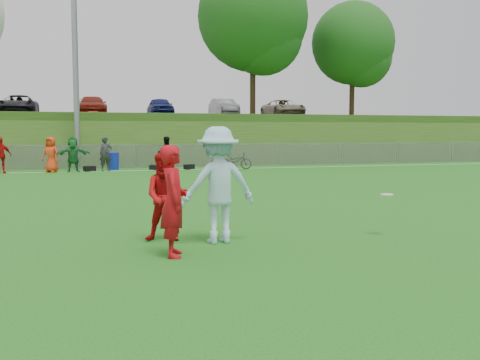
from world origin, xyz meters
name	(u,v)px	position (x,y,z in m)	size (l,w,h in m)	color
ground	(245,240)	(0.00, 0.00, 0.00)	(120.00, 120.00, 0.00)	#1C5F14
sideline_far	(140,170)	(0.00, 18.00, 0.01)	(60.00, 0.10, 0.01)	white
fence	(136,156)	(0.00, 20.00, 0.65)	(58.00, 0.06, 1.30)	gray
light_pole	(75,41)	(-3.00, 20.80, 6.71)	(1.20, 0.40, 12.15)	gray
berm	(121,138)	(0.00, 31.00, 1.50)	(120.00, 18.00, 3.00)	#274C15
parking_lot	(119,117)	(0.00, 33.00, 3.05)	(120.00, 12.00, 0.10)	black
tree_green_near	(256,21)	(8.16, 24.42, 9.03)	(7.14, 7.14, 9.95)	black
tree_green_far	(355,47)	(16.16, 25.92, 7.96)	(5.88, 5.88, 8.19)	black
car_row	(104,106)	(-1.17, 32.00, 3.82)	(32.04, 5.18, 1.44)	silver
spectator_row	(82,154)	(-2.80, 18.00, 0.85)	(8.70, 0.89, 1.69)	red
gear_bags	(164,167)	(1.22, 18.10, 0.13)	(7.10, 0.53, 0.26)	black
player_red_left	(174,201)	(-1.43, -0.88, 0.87)	(0.63, 0.42, 1.73)	red
player_red_center	(166,197)	(-1.36, 0.32, 0.79)	(0.77, 0.60, 1.58)	#B90C0F
player_blue	(218,185)	(-0.51, -0.07, 1.01)	(1.31, 0.75, 2.03)	#AEDCF1
frisbee	(387,195)	(2.64, -0.37, 0.77)	(0.24, 0.24, 0.02)	white
recycling_bin	(113,161)	(-1.27, 19.00, 0.44)	(0.59, 0.59, 0.88)	#0F24AB
bicycle	(235,161)	(4.81, 17.49, 0.44)	(0.58, 1.68, 0.88)	#2F2F31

